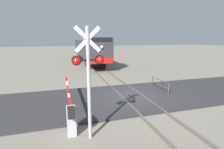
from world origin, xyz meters
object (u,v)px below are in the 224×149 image
(crossing_gate, at_px, (70,109))
(crossing_signal, at_px, (89,71))
(guard_railing, at_px, (160,84))
(locomotive, at_px, (89,49))

(crossing_gate, bearing_deg, crossing_signal, -59.57)
(crossing_gate, bearing_deg, guard_railing, 26.87)
(crossing_signal, bearing_deg, locomotive, 81.06)
(crossing_signal, distance_m, guard_railing, 7.79)
(guard_railing, bearing_deg, locomotive, 98.21)
(crossing_gate, bearing_deg, locomotive, 78.71)
(crossing_signal, bearing_deg, crossing_gate, 120.43)
(locomotive, height_order, crossing_signal, crossing_signal)
(crossing_gate, distance_m, guard_railing, 7.45)
(crossing_signal, distance_m, crossing_gate, 2.33)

